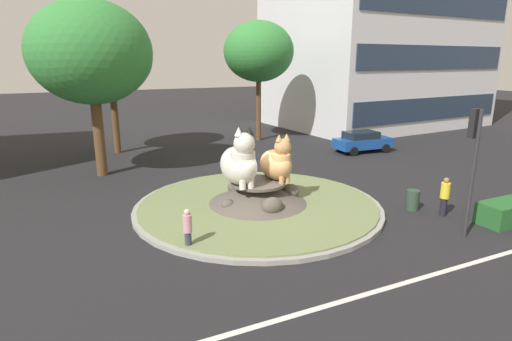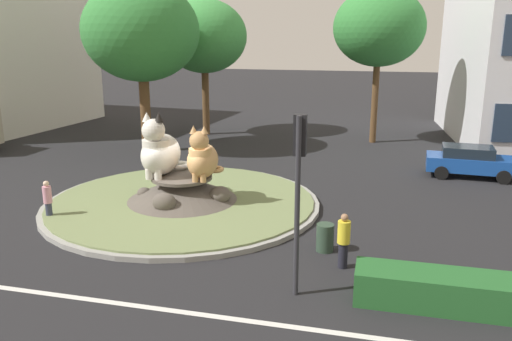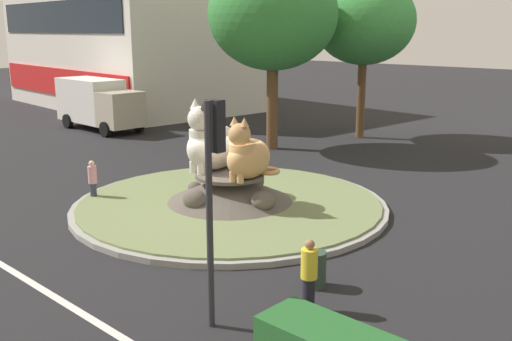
{
  "view_description": "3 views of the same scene",
  "coord_description": "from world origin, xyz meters",
  "views": [
    {
      "loc": [
        -7.63,
        -15.98,
        6.48
      ],
      "look_at": [
        -0.2,
        -0.22,
        1.82
      ],
      "focal_mm": 29.15,
      "sensor_mm": 36.0,
      "label": 1
    },
    {
      "loc": [
        7.72,
        -18.56,
        6.75
      ],
      "look_at": [
        3.12,
        -0.23,
        1.72
      ],
      "focal_mm": 36.24,
      "sensor_mm": 36.0,
      "label": 2
    },
    {
      "loc": [
        14.02,
        -13.78,
        6.17
      ],
      "look_at": [
        1.46,
        -0.22,
        1.63
      ],
      "focal_mm": 40.66,
      "sensor_mm": 36.0,
      "label": 3
    }
  ],
  "objects": [
    {
      "name": "roundabout_island",
      "position": [
        0.01,
        -0.0,
        0.38
      ],
      "size": [
        11.04,
        11.04,
        1.23
      ],
      "color": "gray",
      "rests_on": "ground"
    },
    {
      "name": "second_tree_near_tower",
      "position": [
        -4.16,
        14.72,
        6.54
      ],
      "size": [
        5.66,
        5.66,
        8.98
      ],
      "color": "brown",
      "rests_on": "ground"
    },
    {
      "name": "pedestrian_pink_shirt",
      "position": [
        -4.09,
        -2.94,
        0.83
      ],
      "size": [
        0.31,
        0.31,
        1.56
      ],
      "rotation": [
        0.0,
        0.0,
        0.71
      ],
      "color": "#33384C",
      "rests_on": "ground"
    },
    {
      "name": "cat_statue_calico",
      "position": [
        0.92,
        -0.07,
        2.02
      ],
      "size": [
        1.42,
        2.3,
        2.16
      ],
      "rotation": [
        0.0,
        0.0,
        -1.45
      ],
      "color": "tan",
      "rests_on": "roundabout_island"
    },
    {
      "name": "lane_centreline",
      "position": [
        0.0,
        -7.79,
        0.0
      ],
      "size": [
        112.0,
        0.2,
        0.01
      ],
      "primitive_type": "cube",
      "color": "silver",
      "rests_on": "ground"
    },
    {
      "name": "sedan_on_far_lane",
      "position": [
        11.88,
        7.4,
        0.8
      ],
      "size": [
        4.21,
        2.11,
        1.51
      ],
      "rotation": [
        0.0,
        0.0,
        -0.05
      ],
      "color": "#19479E",
      "rests_on": "ground"
    },
    {
      "name": "traffic_light_mast",
      "position": [
        5.7,
        -6.07,
        3.36
      ],
      "size": [
        0.32,
        0.46,
        4.81
      ],
      "rotation": [
        0.0,
        0.0,
        1.59
      ],
      "color": "#2D2D33",
      "rests_on": "ground"
    },
    {
      "name": "ground_plane",
      "position": [
        0.0,
        0.0,
        0.0
      ],
      "size": [
        160.0,
        160.0,
        0.0
      ],
      "primitive_type": "plane",
      "color": "black"
    },
    {
      "name": "cat_statue_white",
      "position": [
        -0.89,
        -0.03,
        2.19
      ],
      "size": [
        1.6,
        2.58,
        2.61
      ],
      "rotation": [
        0.0,
        0.0,
        -1.54
      ],
      "color": "silver",
      "rests_on": "roundabout_island"
    },
    {
      "name": "broadleaf_tree_behind_island",
      "position": [
        7.07,
        14.72,
        7.08
      ],
      "size": [
        5.54,
        5.54,
        9.46
      ],
      "color": "brown",
      "rests_on": "ground"
    },
    {
      "name": "clipped_hedge_strip",
      "position": [
        10.02,
        -5.93,
        0.45
      ],
      "size": [
        5.56,
        1.2,
        0.9
      ],
      "primitive_type": "cube",
      "color": "#235B28",
      "rests_on": "ground"
    },
    {
      "name": "third_tree_left",
      "position": [
        -5.79,
        8.83,
        6.83
      ],
      "size": [
        6.54,
        6.54,
        9.64
      ],
      "color": "brown",
      "rests_on": "ground"
    },
    {
      "name": "pedestrian_yellow_shirt",
      "position": [
        6.78,
        -4.23,
        0.88
      ],
      "size": [
        0.38,
        0.38,
        1.69
      ],
      "rotation": [
        0.0,
        0.0,
        2.82
      ],
      "color": "black",
      "rests_on": "ground"
    },
    {
      "name": "litter_bin",
      "position": [
        6.12,
        -3.14,
        0.45
      ],
      "size": [
        0.56,
        0.56,
        0.9
      ],
      "color": "#2D4233",
      "rests_on": "ground"
    }
  ]
}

